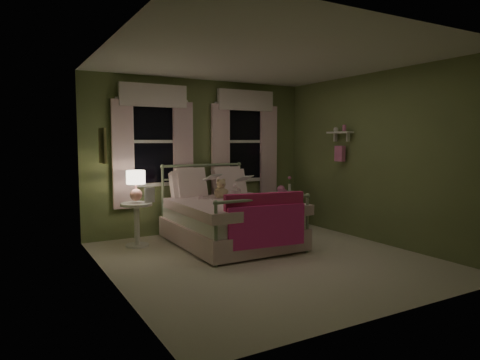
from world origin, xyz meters
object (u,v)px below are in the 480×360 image
child_right (232,178)px  nightstand_left (137,218)px  teddy_bear (221,190)px  bed (229,219)px  table_lamp (136,182)px  nightstand_right (286,198)px  child_left (200,183)px

child_right → nightstand_left: size_ratio=1.21×
teddy_bear → bed: bearing=-90.0°
table_lamp → teddy_bear: bearing=-10.9°
child_right → teddy_bear: size_ratio=2.44×
bed → child_right: 0.77m
teddy_bear → nightstand_right: (1.41, 0.23, -0.24)m
bed → teddy_bear: 0.49m
table_lamp → child_right: bearing=-3.2°
bed → nightstand_right: (1.41, 0.50, 0.17)m
teddy_bear → nightstand_left: (-1.27, 0.24, -0.37)m
bed → child_right: size_ratio=2.60×
nightstand_left → table_lamp: bearing=-26.6°
bed → teddy_bear: bed is taller
child_left → table_lamp: bearing=-18.2°
child_left → table_lamp: 0.99m
bed → table_lamp: bearing=158.2°
bed → child_right: (0.28, 0.42, 0.58)m
table_lamp → nightstand_right: bearing=-0.2°
child_left → child_right: 0.56m
teddy_bear → nightstand_left: 1.35m
child_right → teddy_bear: bearing=54.7°
nightstand_left → teddy_bear: bearing=-10.9°
child_left → teddy_bear: size_ratio=2.07×
child_right → nightstand_right: child_right is taller
child_right → table_lamp: (-1.55, 0.09, -0.01)m
table_lamp → bed: bearing=-21.8°
bed → child_left: (-0.28, 0.42, 0.52)m
teddy_bear → table_lamp: 1.30m
teddy_bear → table_lamp: bearing=169.1°
child_left → child_right: size_ratio=0.85×
nightstand_left → nightstand_right: (2.68, -0.01, 0.13)m
nightstand_right → nightstand_left: bearing=179.8°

